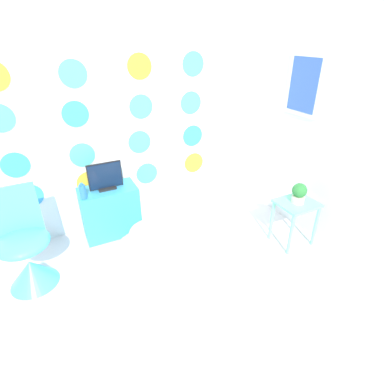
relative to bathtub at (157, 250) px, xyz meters
name	(u,v)px	position (x,y,z in m)	size (l,w,h in m)	color
ground_plane	(189,337)	(-0.06, -0.79, -0.23)	(12.00, 12.00, 0.00)	silver
wall_back_dotted	(110,112)	(-0.06, 1.03, 1.06)	(4.59, 0.05, 2.60)	white
wall_right	(308,111)	(1.76, 0.11, 1.07)	(0.06, 2.80, 2.60)	silver
rug	(161,282)	(-0.03, -0.17, -0.23)	(0.96, 0.75, 0.01)	silver
bathtub	(157,250)	(0.00, 0.00, 0.00)	(0.88, 0.57, 0.46)	white
chair	(28,257)	(-1.06, 0.36, 0.06)	(0.44, 0.44, 0.90)	#4CC6DB
tv_cabinet	(111,211)	(-0.23, 0.80, 0.05)	(0.60, 0.35, 0.56)	#389ED6
tv	(105,177)	(-0.23, 0.81, 0.46)	(0.35, 0.12, 0.29)	black
vase	(83,192)	(-0.48, 0.69, 0.40)	(0.06, 0.06, 0.17)	#2D72B7
side_table	(296,211)	(1.45, -0.24, 0.15)	(0.39, 0.34, 0.49)	#72D8B7
potted_plant_left	(299,193)	(1.45, -0.24, 0.37)	(0.15, 0.15, 0.21)	beige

